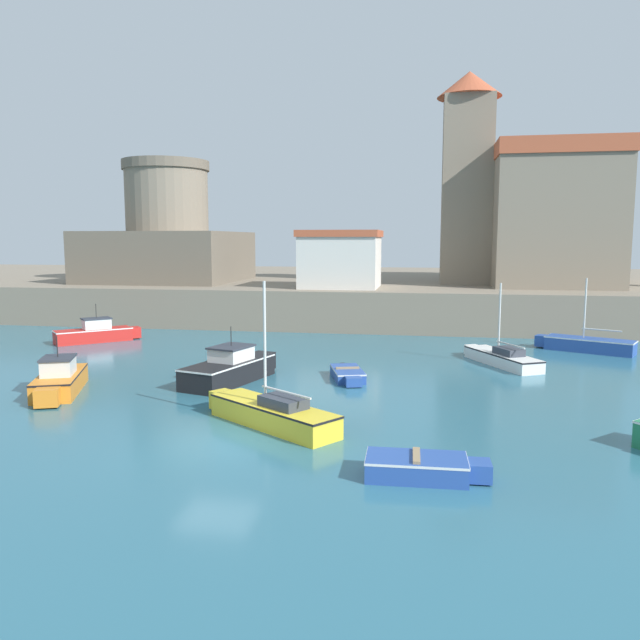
# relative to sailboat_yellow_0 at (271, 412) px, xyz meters

# --- Properties ---
(ground_plane) EXTENTS (200.00, 200.00, 0.00)m
(ground_plane) POSITION_rel_sailboat_yellow_0_xyz_m (-1.28, -2.17, -0.49)
(ground_plane) COLOR #2D667A
(quay_seawall) EXTENTS (120.00, 40.00, 2.91)m
(quay_seawall) POSITION_rel_sailboat_yellow_0_xyz_m (-1.28, 41.89, 0.97)
(quay_seawall) COLOR gray
(quay_seawall) RESTS_ON ground
(sailboat_yellow_0) EXTENTS (5.62, 4.45, 5.09)m
(sailboat_yellow_0) POSITION_rel_sailboat_yellow_0_xyz_m (0.00, 0.00, 0.00)
(sailboat_yellow_0) COLOR yellow
(sailboat_yellow_0) RESTS_ON ground
(motorboat_orange_1) EXTENTS (3.15, 5.21, 2.47)m
(motorboat_orange_1) POSITION_rel_sailboat_yellow_0_xyz_m (-10.10, 3.06, 0.08)
(motorboat_orange_1) COLOR orange
(motorboat_orange_1) RESTS_ON ground
(dinghy_blue_4) EXTENTS (3.42, 1.49, 0.68)m
(dinghy_blue_4) POSITION_rel_sailboat_yellow_0_xyz_m (5.26, -4.00, -0.16)
(dinghy_blue_4) COLOR #284C9E
(dinghy_blue_4) RESTS_ON ground
(dinghy_blue_5) EXTENTS (2.04, 3.48, 0.56)m
(dinghy_blue_5) POSITION_rel_sailboat_yellow_0_xyz_m (1.70, 7.77, -0.22)
(dinghy_blue_5) COLOR #284C9E
(dinghy_blue_5) RESTS_ON ground
(sailboat_white_6) EXTENTS (3.67, 5.66, 4.27)m
(sailboat_white_6) POSITION_rel_sailboat_yellow_0_xyz_m (9.19, 12.57, -0.08)
(sailboat_white_6) COLOR white
(sailboat_white_6) RESTS_ON ground
(motorboat_black_7) EXTENTS (3.29, 6.15, 2.56)m
(motorboat_black_7) POSITION_rel_sailboat_yellow_0_xyz_m (-3.55, 6.41, 0.15)
(motorboat_black_7) COLOR black
(motorboat_black_7) RESTS_ON ground
(motorboat_red_8) EXTENTS (4.66, 4.44, 2.44)m
(motorboat_red_8) POSITION_rel_sailboat_yellow_0_xyz_m (-15.64, 15.80, 0.08)
(motorboat_red_8) COLOR red
(motorboat_red_8) RESTS_ON ground
(sailboat_blue_9) EXTENTS (5.45, 3.51, 4.30)m
(sailboat_blue_9) POSITION_rel_sailboat_yellow_0_xyz_m (14.55, 17.46, -0.05)
(sailboat_blue_9) COLOR #284C9E
(sailboat_blue_9) RESTS_ON ground
(mooring_buoy) EXTENTS (0.51, 0.51, 0.51)m
(mooring_buoy) POSITION_rel_sailboat_yellow_0_xyz_m (-12.45, 6.94, -0.23)
(mooring_buoy) COLOR red
(mooring_buoy) RESTS_ON ground
(church) EXTENTS (13.72, 16.84, 16.84)m
(church) POSITION_rel_sailboat_yellow_0_xyz_m (13.78, 34.13, 8.38)
(church) COLOR gray
(church) RESTS_ON quay_seawall
(fortress) EXTENTS (12.32, 12.32, 10.34)m
(fortress) POSITION_rel_sailboat_yellow_0_xyz_m (-17.28, 31.31, 5.93)
(fortress) COLOR #685E4F
(fortress) RESTS_ON quay_seawall
(harbor_shed_mid_row) EXTENTS (6.02, 5.76, 4.30)m
(harbor_shed_mid_row) POSITION_rel_sailboat_yellow_0_xyz_m (-1.28, 26.32, 4.60)
(harbor_shed_mid_row) COLOR silver
(harbor_shed_mid_row) RESTS_ON quay_seawall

